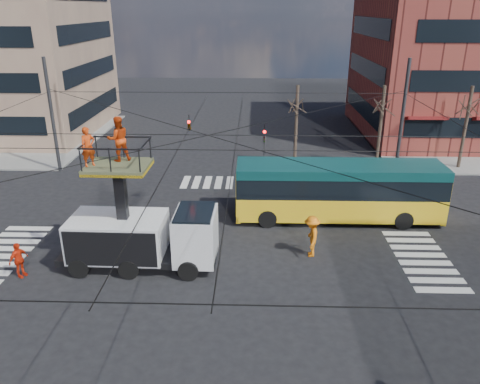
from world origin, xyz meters
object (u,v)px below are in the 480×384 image
traffic_cone (79,262)px  worker_ground (19,260)px  city_bus (338,190)px  flagger (312,236)px  utility_truck (141,222)px

traffic_cone → worker_ground: 2.50m
city_bus → flagger: size_ratio=5.53×
utility_truck → traffic_cone: (-2.87, -0.44, -1.81)m
worker_ground → utility_truck: bearing=-52.7°
flagger → utility_truck: bearing=-79.9°
utility_truck → city_bus: (9.60, 5.31, -0.42)m
city_bus → worker_ground: 16.19m
city_bus → flagger: bearing=-114.3°
city_bus → flagger: 4.66m
utility_truck → worker_ground: size_ratio=4.34×
utility_truck → flagger: size_ratio=3.48×
traffic_cone → flagger: (10.59, 1.54, 0.67)m
city_bus → traffic_cone: 13.80m
traffic_cone → worker_ground: size_ratio=0.42×
city_bus → utility_truck: bearing=-151.2°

